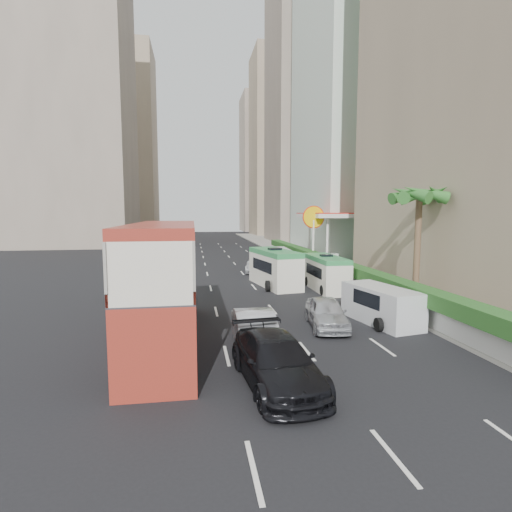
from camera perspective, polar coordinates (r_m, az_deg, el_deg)
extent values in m
plane|color=black|center=(18.41, 6.69, -11.22)|extent=(200.00, 200.00, 0.00)
cube|color=#9C2E21|center=(17.20, -12.86, -3.89)|extent=(2.50, 11.00, 5.06)
imported|color=silver|center=(16.59, -0.05, -13.15)|extent=(1.65, 4.60, 1.51)
imported|color=silver|center=(19.85, 9.99, -9.98)|extent=(2.24, 4.38, 1.43)
imported|color=black|center=(13.49, 2.90, -17.85)|extent=(2.69, 5.53, 1.55)
imported|color=silver|center=(37.12, 0.09, -2.33)|extent=(2.73, 4.55, 1.18)
cube|color=silver|center=(30.04, 2.69, -1.72)|extent=(3.07, 6.42, 2.73)
cube|color=silver|center=(28.90, 9.96, -2.43)|extent=(1.83, 5.46, 2.42)
cube|color=silver|center=(21.09, 17.42, -6.68)|extent=(2.63, 4.76, 1.80)
cube|color=silver|center=(42.16, 3.32, -0.09)|extent=(2.00, 4.55, 1.78)
cube|color=#99968C|center=(44.45, 9.19, -0.88)|extent=(6.00, 120.00, 0.18)
cube|color=silver|center=(33.15, 10.52, -2.27)|extent=(0.30, 44.00, 1.00)
cube|color=#2D6626|center=(33.04, 10.55, -0.81)|extent=(1.10, 44.00, 0.70)
cylinder|color=brown|center=(24.50, 22.02, 0.78)|extent=(0.36, 0.36, 6.40)
cube|color=silver|center=(42.65, 11.36, 2.37)|extent=(6.50, 8.00, 5.50)
cube|color=white|center=(60.53, 15.96, 28.81)|extent=(16.00, 18.00, 58.00)
cube|color=gray|center=(80.69, 8.23, 20.11)|extent=(16.00, 16.00, 50.00)
cube|color=tan|center=(102.61, 3.54, 15.43)|extent=(14.00, 14.00, 44.00)
cube|color=gray|center=(123.71, 1.27, 12.92)|extent=(14.00, 14.00, 40.00)
cube|color=gray|center=(77.20, -24.76, 21.04)|extent=(18.00, 18.00, 52.00)
cube|color=tan|center=(109.68, -18.53, 15.06)|extent=(16.00, 16.00, 46.00)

